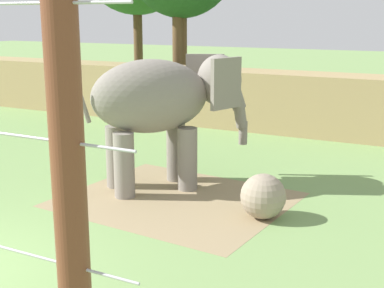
{
  "coord_description": "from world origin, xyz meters",
  "views": [
    {
      "loc": [
        7.2,
        -4.97,
        3.96
      ],
      "look_at": [
        2.22,
        4.51,
        1.4
      ],
      "focal_mm": 50.43,
      "sensor_mm": 36.0,
      "label": 1
    }
  ],
  "objects": [
    {
      "name": "dirt_patch",
      "position": [
        1.64,
        4.85,
        0.0
      ],
      "size": [
        4.99,
        4.33,
        0.01
      ],
      "primitive_type": "cube",
      "rotation": [
        0.0,
        0.0,
        -0.08
      ],
      "color": "#937F5B",
      "rests_on": "ground"
    },
    {
      "name": "embankment_wall",
      "position": [
        0.0,
        13.02,
        1.03
      ],
      "size": [
        36.0,
        1.8,
        2.05
      ],
      "primitive_type": "cube",
      "color": "tan",
      "rests_on": "ground"
    },
    {
      "name": "enrichment_ball",
      "position": [
        3.72,
        4.69,
        0.46
      ],
      "size": [
        0.91,
        0.91,
        0.91
      ],
      "primitive_type": "sphere",
      "color": "gray",
      "rests_on": "ground"
    },
    {
      "name": "elephant",
      "position": [
        0.93,
        5.56,
        2.04
      ],
      "size": [
        3.35,
        3.56,
        3.07
      ],
      "color": "gray",
      "rests_on": "ground"
    }
  ]
}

